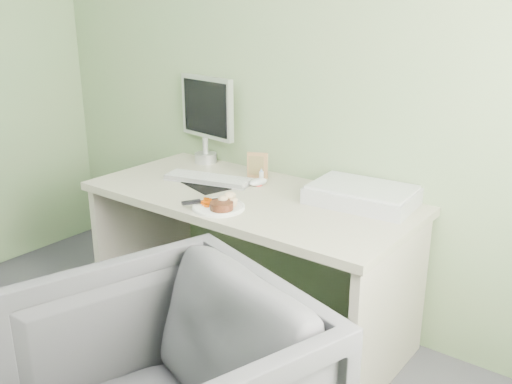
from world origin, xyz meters
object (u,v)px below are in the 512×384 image
Objects in this scene: monitor at (207,115)px; desk at (249,229)px; plate at (219,207)px; scanner at (362,196)px.

desk is at bearing -21.45° from monitor.
scanner is at bearing 43.48° from plate.
desk is 0.77m from monitor.
scanner reaches higher than desk.
scanner is 0.97× the size of monitor.
monitor is at bearing 169.79° from scanner.
plate is at bearing -36.25° from monitor.
desk is 3.30× the size of monitor.
desk is 0.31m from plate.
scanner is 1.07m from monitor.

